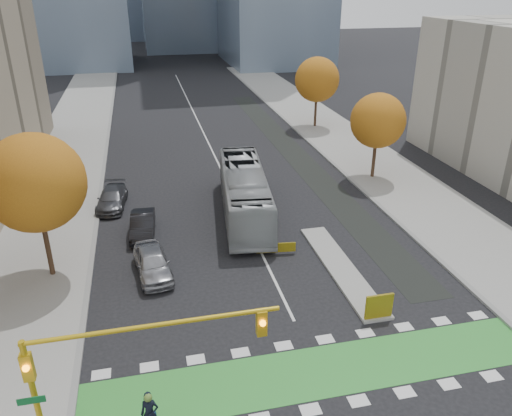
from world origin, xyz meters
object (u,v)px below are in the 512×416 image
bus (244,193)px  parked_car_c (112,198)px  traffic_signal_west (113,358)px  tree_east_near (378,121)px  tree_west (35,183)px  parked_car_b (143,225)px  tree_east_far (317,80)px  parked_car_a (152,263)px  hazard_board (379,306)px

bus → parked_car_c: 9.83m
traffic_signal_west → bus: (8.05, 17.86, -2.33)m
tree_east_near → bus: bearing=-158.6°
tree_west → tree_east_near: size_ratio=1.16×
parked_car_b → tree_east_far: bearing=52.5°
tree_east_near → traffic_signal_west: tree_east_near is taller
bus → tree_west: bearing=-149.4°
traffic_signal_west → parked_car_c: bearing=92.9°
tree_east_near → parked_car_a: tree_east_near is taller
hazard_board → tree_west: size_ratio=0.17×
hazard_board → parked_car_c: size_ratio=0.30×
parked_car_a → parked_car_b: 5.02m
tree_east_near → traffic_signal_west: (-19.93, -22.51, -0.83)m
tree_east_far → traffic_signal_west: (-20.43, -38.51, -1.21)m
bus → tree_east_near: bearing=28.2°
traffic_signal_west → parked_car_b: (1.00, 16.37, -3.34)m
tree_east_far → parked_car_b: tree_east_far is taller
bus → tree_east_far: bearing=65.9°
hazard_board → tree_east_near: 19.93m
hazard_board → traffic_signal_west: 13.23m
tree_west → bus: size_ratio=0.67×
tree_west → parked_car_a: (5.50, -1.14, -4.85)m
hazard_board → bus: bus is taller
tree_east_far → traffic_signal_west: 43.61m
traffic_signal_west → bus: bearing=65.7°
tree_west → tree_east_near: tree_west is taller
tree_west → parked_car_b: (5.07, 3.86, -4.92)m
tree_east_near → parked_car_c: size_ratio=1.53×
parked_car_a → tree_east_near: bearing=24.3°
tree_east_far → parked_car_b: 29.81m
tree_west → parked_car_a: tree_west is taller
tree_east_near → parked_car_a: bearing=-148.9°
bus → parked_car_c: size_ratio=2.65×
traffic_signal_west → parked_car_a: (1.43, 11.37, -3.27)m
tree_east_near → tree_west: bearing=-157.4°
hazard_board → parked_car_c: hazard_board is taller
tree_east_near → parked_car_a: 21.98m
tree_east_near → traffic_signal_west: 30.08m
tree_west → traffic_signal_west: size_ratio=0.96×
hazard_board → parked_car_a: size_ratio=0.31×
tree_east_far → traffic_signal_west: bearing=-117.9°
hazard_board → tree_east_near: bearing=65.8°
bus → parked_car_b: (-7.05, -1.49, -1.01)m
tree_east_far → hazard_board: bearing=-104.1°
hazard_board → bus: size_ratio=0.11×
tree_east_far → traffic_signal_west: size_ratio=0.90×
tree_west → bus: 13.81m
tree_east_near → parked_car_c: 21.45m
tree_east_near → bus: 13.15m
tree_west → traffic_signal_west: (4.07, -12.51, -1.58)m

